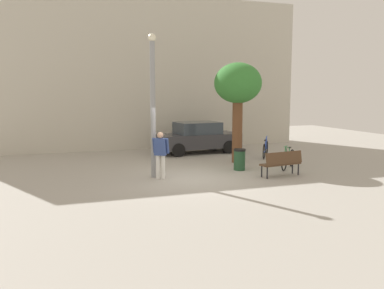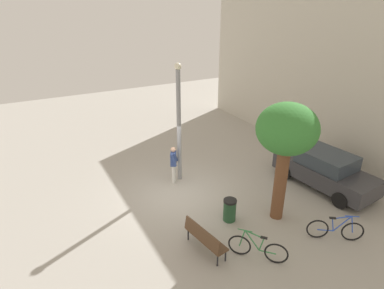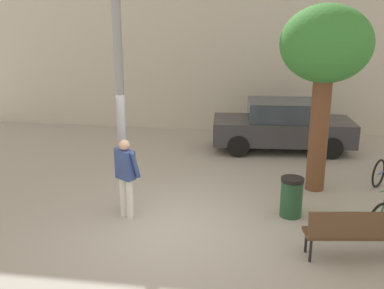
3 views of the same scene
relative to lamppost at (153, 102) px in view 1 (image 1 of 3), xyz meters
name	(u,v)px [view 1 (image 1 of 3)]	position (x,y,z in m)	size (l,w,h in m)	color
ground_plane	(189,179)	(1.12, -0.65, -2.71)	(36.00, 36.00, 0.00)	#A8A399
building_facade	(136,73)	(1.12, 8.21, 1.34)	(18.21, 2.00, 8.09)	beige
lamppost	(153,102)	(0.00, 0.00, 0.00)	(0.28, 0.28, 5.07)	gray
person_by_lamppost	(160,152)	(0.16, -0.36, -1.74)	(0.62, 0.51, 1.67)	white
park_bench	(282,162)	(4.44, -1.40, -2.16)	(1.65, 0.70, 0.92)	#513823
plaza_tree	(238,86)	(4.17, 1.83, 0.58)	(2.03, 2.03, 4.29)	brown
bicycle_blue	(265,149)	(6.03, 2.63, -2.32)	(1.10, 1.50, 0.97)	black
bicycle_green	(288,159)	(5.48, -0.16, -2.32)	(1.38, 1.25, 0.97)	black
parked_car_charcoal	(197,137)	(3.50, 5.02, -1.93)	(4.32, 2.07, 1.55)	#38383D
trash_bin	(239,159)	(3.51, 0.21, -2.28)	(0.47, 0.47, 0.84)	#234C2D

